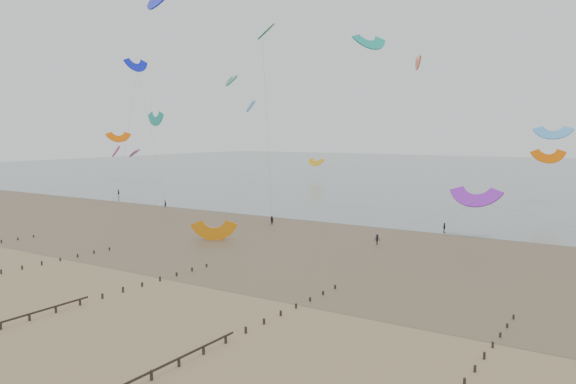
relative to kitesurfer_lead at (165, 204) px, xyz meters
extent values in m
plane|color=brown|center=(40.06, -48.91, -0.79)|extent=(500.00, 500.00, 0.00)
plane|color=#475654|center=(40.06, 151.09, -0.76)|extent=(500.00, 500.00, 0.00)
plane|color=#473A28|center=(40.06, -13.91, -0.77)|extent=(500.00, 500.00, 0.00)
ellipsoid|color=slate|center=(22.06, -26.91, -0.78)|extent=(23.60, 14.36, 0.01)
ellipsoid|color=slate|center=(52.06, -10.91, -0.78)|extent=(33.64, 18.32, 0.01)
ellipsoid|color=slate|center=(0.06, -8.91, -0.78)|extent=(26.95, 14.22, 0.01)
cube|color=black|center=(8.06, -42.17, -0.59)|extent=(0.16, 0.16, 0.51)
cube|color=black|center=(8.06, -39.54, -0.60)|extent=(0.16, 0.16, 0.48)
cube|color=black|center=(8.06, -36.91, -0.61)|extent=(0.16, 0.16, 0.45)
cube|color=black|center=(26.06, -52.70, -0.53)|extent=(0.16, 0.16, 0.62)
cube|color=black|center=(26.06, -50.07, -0.54)|extent=(0.16, 0.16, 0.59)
cube|color=black|center=(26.06, -47.43, -0.56)|extent=(0.16, 0.16, 0.57)
cube|color=black|center=(26.06, -44.80, -0.57)|extent=(0.16, 0.16, 0.54)
cube|color=black|center=(26.06, -42.17, -0.59)|extent=(0.16, 0.16, 0.51)
cube|color=black|center=(26.06, -39.54, -0.60)|extent=(0.16, 0.16, 0.48)
cube|color=black|center=(26.06, -36.91, -0.61)|extent=(0.16, 0.16, 0.45)
cube|color=black|center=(44.06, -63.22, -0.47)|extent=(0.16, 0.16, 0.74)
cube|color=black|center=(44.06, -60.59, -0.48)|extent=(0.16, 0.16, 0.71)
cube|color=black|center=(44.06, -57.96, -0.50)|extent=(0.16, 0.16, 0.68)
cube|color=black|center=(44.06, -55.33, -0.51)|extent=(0.16, 0.16, 0.65)
cube|color=black|center=(44.06, -52.70, -0.53)|extent=(0.16, 0.16, 0.62)
cube|color=black|center=(44.06, -50.07, -0.54)|extent=(0.16, 0.16, 0.59)
cube|color=black|center=(44.06, -47.43, -0.56)|extent=(0.16, 0.16, 0.57)
cube|color=black|center=(44.06, -44.80, -0.57)|extent=(0.16, 0.16, 0.54)
cube|color=black|center=(44.06, -42.17, -0.59)|extent=(0.16, 0.16, 0.51)
cube|color=black|center=(44.06, -39.54, -0.60)|extent=(0.16, 0.16, 0.48)
cube|color=black|center=(44.06, -36.91, -0.61)|extent=(0.16, 0.16, 0.45)
cube|color=black|center=(62.06, -63.22, -0.47)|extent=(0.16, 0.16, 0.74)
cube|color=black|center=(62.06, -60.59, -0.48)|extent=(0.16, 0.16, 0.71)
cube|color=black|center=(62.06, -57.96, -0.50)|extent=(0.16, 0.16, 0.68)
cube|color=black|center=(62.06, -55.33, -0.51)|extent=(0.16, 0.16, 0.65)
cube|color=black|center=(62.06, -52.70, -0.53)|extent=(0.16, 0.16, 0.62)
cube|color=black|center=(62.06, -50.07, -0.54)|extent=(0.16, 0.16, 0.59)
cube|color=black|center=(62.06, -47.43, -0.56)|extent=(0.16, 0.16, 0.57)
cube|color=black|center=(62.06, -44.80, -0.57)|extent=(0.16, 0.16, 0.54)
cube|color=black|center=(62.06, -42.17, -0.59)|extent=(0.16, 0.16, 0.51)
cube|color=black|center=(62.06, -39.54, -0.60)|extent=(0.16, 0.16, 0.48)
cube|color=black|center=(62.06, -36.91, -0.61)|extent=(0.16, 0.16, 0.45)
cube|color=black|center=(80.06, -52.70, -0.53)|extent=(0.16, 0.16, 0.62)
cube|color=black|center=(80.06, -50.07, -0.54)|extent=(0.16, 0.16, 0.59)
cube|color=black|center=(80.06, -47.43, -0.56)|extent=(0.16, 0.16, 0.57)
cube|color=black|center=(80.06, -44.80, -0.57)|extent=(0.16, 0.16, 0.54)
cube|color=black|center=(80.06, -42.17, -0.59)|extent=(0.16, 0.16, 0.51)
cube|color=black|center=(80.06, -39.54, -0.60)|extent=(0.16, 0.16, 0.48)
cube|color=black|center=(80.06, -36.91, -0.61)|extent=(0.16, 0.16, 0.45)
imported|color=black|center=(0.00, 0.00, 0.00)|extent=(0.62, 0.45, 1.58)
imported|color=black|center=(56.21, -12.67, -0.01)|extent=(1.12, 1.12, 1.56)
imported|color=black|center=(-26.94, 9.96, 0.05)|extent=(0.66, 0.47, 1.68)
imported|color=black|center=(32.92, -6.31, 0.00)|extent=(0.77, 0.60, 1.57)
imported|color=black|center=(61.56, 2.45, 0.04)|extent=(0.53, 1.02, 1.66)
camera|label=1|loc=(89.40, -88.69, 15.91)|focal=35.00mm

